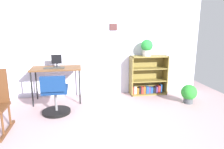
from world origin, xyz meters
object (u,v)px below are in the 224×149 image
Objects in this scene: office_chair at (55,97)px; desk at (56,71)px; keyboard at (54,68)px; potted_plant_floor at (189,93)px; bookshelf_low at (148,77)px; monitor at (57,61)px; potted_plant_on_shelf at (147,47)px.

desk is at bearing 92.19° from office_chair.
office_chair is at bearing -87.81° from desk.
keyboard is 1.02× the size of potted_plant_floor.
bookshelf_low reaches higher than potted_plant_floor.
monitor is at bearing 167.86° from potted_plant_floor.
bookshelf_low is 0.73m from potted_plant_on_shelf.
monitor is 0.66× the size of potted_plant_floor.
bookshelf_low is (2.07, 0.18, -0.48)m from monitor.
keyboard is (-0.04, -0.12, -0.12)m from monitor.
potted_plant_on_shelf is (-0.07, -0.06, 0.73)m from bookshelf_low.
desk is 1.11× the size of bookshelf_low.
monitor is at bearing 71.44° from desk.
desk is 0.75m from office_chair.
office_chair reaches higher than potted_plant_floor.
monitor is 0.70× the size of potted_plant_on_shelf.
potted_plant_floor is at bearing -49.92° from bookshelf_low.
office_chair is 2.25m from bookshelf_low.
potted_plant_on_shelf is at bearing 22.73° from office_chair.
keyboard is at bearing -173.21° from potted_plant_on_shelf.
potted_plant_on_shelf reaches higher than keyboard.
desk is at bearing -173.88° from bookshelf_low.
potted_plant_floor is (2.71, 0.12, -0.12)m from office_chair.
desk is 2.69× the size of potted_plant_on_shelf.
desk is 2.83m from potted_plant_floor.
potted_plant_floor is (2.72, -0.59, -0.66)m from monitor.
bookshelf_low is 2.43× the size of potted_plant_on_shelf.
desk is at bearing -175.30° from potted_plant_on_shelf.
potted_plant_on_shelf is 0.95× the size of potted_plant_floor.
potted_plant_on_shelf is 1.36m from potted_plant_floor.
desk is 2.12m from bookshelf_low.
potted_plant_on_shelf is (1.99, 0.83, 0.80)m from office_chair.
keyboard is (-0.03, -0.08, 0.08)m from desk.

